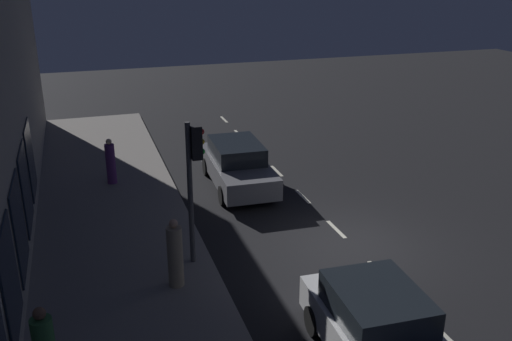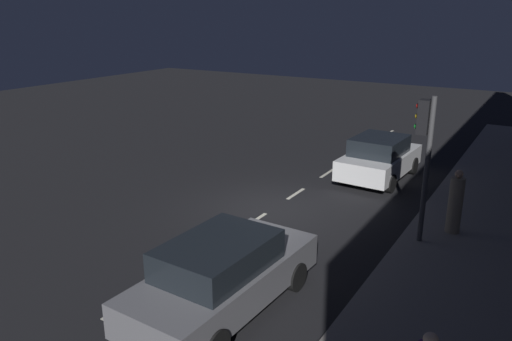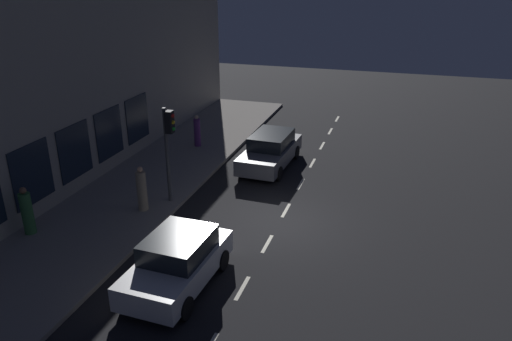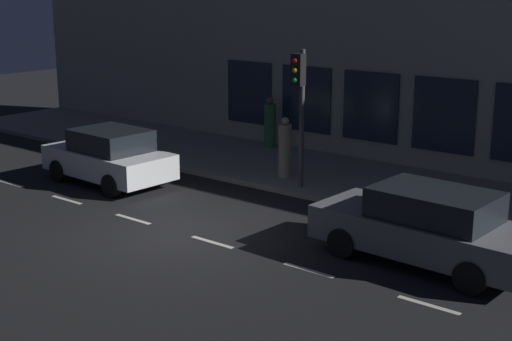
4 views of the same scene
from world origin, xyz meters
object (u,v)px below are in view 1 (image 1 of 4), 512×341
pedestrian_0 (175,255)px  pedestrian_1 (111,163)px  parked_car_1 (378,328)px  traffic_light (194,167)px  parked_car_0 (238,165)px

pedestrian_0 → pedestrian_1: pedestrian_0 is taller
parked_car_1 → traffic_light: bearing=-59.4°
parked_car_1 → pedestrian_0: size_ratio=2.31×
traffic_light → parked_car_1: size_ratio=0.93×
pedestrian_0 → pedestrian_1: (0.95, -7.29, -0.05)m
traffic_light → parked_car_1: traffic_light is taller
pedestrian_0 → pedestrian_1: size_ratio=1.07×
parked_car_0 → pedestrian_1: (4.24, -1.26, 0.11)m
parked_car_1 → parked_car_0: bearing=-87.4°
parked_car_1 → pedestrian_0: bearing=-46.5°
traffic_light → pedestrian_1: bearing=-75.0°
parked_car_1 → pedestrian_1: (4.23, -11.08, 0.11)m
parked_car_0 → pedestrian_0: bearing=63.8°
traffic_light → pedestrian_1: 6.77m
parked_car_0 → pedestrian_0: size_ratio=2.67×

